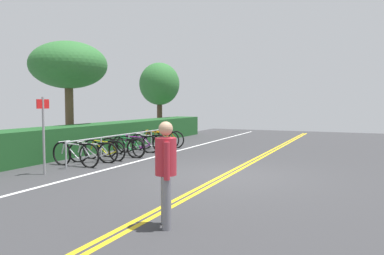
# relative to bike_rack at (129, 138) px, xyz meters

# --- Properties ---
(ground_plane) EXTENTS (32.61, 13.16, 0.05)m
(ground_plane) POSITION_rel_bike_rack_xyz_m (-2.22, -4.41, -0.61)
(ground_plane) COLOR #353538
(centre_line_yellow_inner) EXTENTS (29.35, 0.10, 0.00)m
(centre_line_yellow_inner) POSITION_rel_bike_rack_xyz_m (-2.22, -4.49, -0.59)
(centre_line_yellow_inner) COLOR gold
(centre_line_yellow_inner) RESTS_ON ground_plane
(centre_line_yellow_outer) EXTENTS (29.35, 0.10, 0.00)m
(centre_line_yellow_outer) POSITION_rel_bike_rack_xyz_m (-2.22, -4.33, -0.59)
(centre_line_yellow_outer) COLOR gold
(centre_line_yellow_outer) RESTS_ON ground_plane
(bike_lane_stripe_white) EXTENTS (29.35, 0.12, 0.00)m
(bike_lane_stripe_white) POSITION_rel_bike_rack_xyz_m (-2.22, -1.08, -0.59)
(bike_lane_stripe_white) COLOR white
(bike_lane_stripe_white) RESTS_ON ground_plane
(bike_rack) EXTENTS (6.36, 0.05, 0.77)m
(bike_rack) POSITION_rel_bike_rack_xyz_m (0.00, 0.00, 0.00)
(bike_rack) COLOR #9EA0A5
(bike_rack) RESTS_ON ground_plane
(bicycle_0) EXTENTS (0.46, 1.79, 0.75)m
(bicycle_0) POSITION_rel_bike_rack_xyz_m (-2.67, 0.09, -0.24)
(bicycle_0) COLOR black
(bicycle_0) RESTS_ON ground_plane
(bicycle_1) EXTENTS (0.54, 1.62, 0.69)m
(bicycle_1) POSITION_rel_bike_rack_xyz_m (-1.92, 0.05, -0.27)
(bicycle_1) COLOR black
(bicycle_1) RESTS_ON ground_plane
(bicycle_2) EXTENTS (0.46, 1.77, 0.70)m
(bicycle_2) POSITION_rel_bike_rack_xyz_m (-1.30, 0.11, -0.26)
(bicycle_2) COLOR black
(bicycle_2) RESTS_ON ground_plane
(bicycle_3) EXTENTS (0.46, 1.72, 0.71)m
(bicycle_3) POSITION_rel_bike_rack_xyz_m (-0.61, -0.13, -0.26)
(bicycle_3) COLOR black
(bicycle_3) RESTS_ON ground_plane
(bicycle_4) EXTENTS (0.63, 1.70, 0.70)m
(bicycle_4) POSITION_rel_bike_rack_xyz_m (-0.04, -0.00, -0.26)
(bicycle_4) COLOR black
(bicycle_4) RESTS_ON ground_plane
(bicycle_5) EXTENTS (0.56, 1.62, 0.70)m
(bicycle_5) POSITION_rel_bike_rack_xyz_m (0.66, 0.05, -0.26)
(bicycle_5) COLOR black
(bicycle_5) RESTS_ON ground_plane
(bicycle_6) EXTENTS (0.46, 1.74, 0.70)m
(bicycle_6) POSITION_rel_bike_rack_xyz_m (1.29, -0.05, -0.26)
(bicycle_6) COLOR black
(bicycle_6) RESTS_ON ground_plane
(bicycle_7) EXTENTS (0.68, 1.73, 0.79)m
(bicycle_7) POSITION_rel_bike_rack_xyz_m (1.99, -0.03, -0.22)
(bicycle_7) COLOR black
(bicycle_7) RESTS_ON ground_plane
(bicycle_8) EXTENTS (0.46, 1.77, 0.74)m
(bicycle_8) POSITION_rel_bike_rack_xyz_m (2.62, -0.04, -0.24)
(bicycle_8) COLOR black
(bicycle_8) RESTS_ON ground_plane
(pedestrian) EXTENTS (0.43, 0.32, 1.59)m
(pedestrian) POSITION_rel_bike_rack_xyz_m (-6.43, -4.91, 0.32)
(pedestrian) COLOR slate
(pedestrian) RESTS_ON ground_plane
(sign_post_near) EXTENTS (0.36, 0.08, 2.01)m
(sign_post_near) POSITION_rel_bike_rack_xyz_m (-4.02, -0.06, 0.63)
(sign_post_near) COLOR gray
(sign_post_near) RESTS_ON ground_plane
(hedge_backdrop) EXTENTS (15.31, 1.33, 1.03)m
(hedge_backdrop) POSITION_rel_bike_rack_xyz_m (1.50, 1.94, -0.07)
(hedge_backdrop) COLOR #1C4C21
(hedge_backdrop) RESTS_ON ground_plane
(tree_mid) EXTENTS (3.00, 3.00, 4.25)m
(tree_mid) POSITION_rel_bike_rack_xyz_m (0.36, 3.00, 2.71)
(tree_mid) COLOR brown
(tree_mid) RESTS_ON ground_plane
(tree_far_right) EXTENTS (2.27, 2.27, 4.11)m
(tree_far_right) POSITION_rel_bike_rack_xyz_m (7.72, 3.02, 2.30)
(tree_far_right) COLOR #473323
(tree_far_right) RESTS_ON ground_plane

